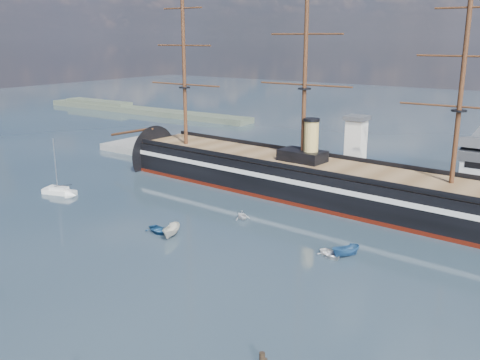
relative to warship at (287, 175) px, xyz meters
The scene contains 11 objects.
ground 21.79m from the warship, 69.06° to the right, with size 600.00×600.00×0.00m, color #1C2B37.
quay 24.17m from the warship, 42.19° to the left, with size 180.00×18.00×2.00m, color slate.
quay_tower 17.75m from the warship, 50.66° to the left, with size 5.00×5.00×15.00m.
shoreline 151.47m from the warship, 150.32° to the left, with size 120.00×10.00×4.00m.
warship is the anchor object (origin of this frame).
sailboat 51.93m from the warship, 142.70° to the right, with size 8.32×4.48×12.77m.
motorboat_a 37.03m from the warship, 93.57° to the right, with size 6.61×2.42×2.64m, color beige.
motorboat_b 37.12m from the warship, 99.09° to the right, with size 3.15×1.26×1.47m, color navy.
motorboat_c 38.44m from the warship, 45.34° to the right, with size 6.05×2.22×2.42m, color navy.
motorboat_d 22.19m from the warship, 83.19° to the right, with size 5.44×2.36×1.99m, color silver.
motorboat_e 38.01m from the warship, 48.92° to the right, with size 2.91×1.17×1.36m, color silver.
Camera 1 is at (51.51, -42.70, 34.49)m, focal length 40.00 mm.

